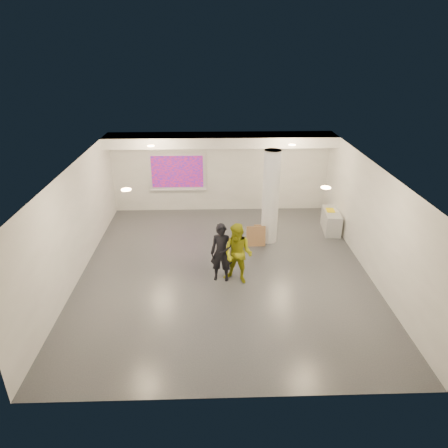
{
  "coord_description": "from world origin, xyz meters",
  "views": [
    {
      "loc": [
        -0.32,
        -9.79,
        5.93
      ],
      "look_at": [
        0.0,
        0.4,
        1.25
      ],
      "focal_mm": 32.0,
      "sensor_mm": 36.0,
      "label": 1
    }
  ],
  "objects_px": {
    "column": "(271,197)",
    "man": "(238,254)",
    "credenza": "(331,221)",
    "woman": "(222,253)",
    "projection_screen": "(177,172)"
  },
  "relations": [
    {
      "from": "column",
      "to": "woman",
      "type": "bearing_deg",
      "value": -124.86
    },
    {
      "from": "column",
      "to": "credenza",
      "type": "height_order",
      "value": "column"
    },
    {
      "from": "projection_screen",
      "to": "man",
      "type": "height_order",
      "value": "projection_screen"
    },
    {
      "from": "woman",
      "to": "man",
      "type": "xyz_separation_m",
      "value": [
        0.43,
        -0.12,
        0.02
      ]
    },
    {
      "from": "credenza",
      "to": "woman",
      "type": "height_order",
      "value": "woman"
    },
    {
      "from": "column",
      "to": "man",
      "type": "height_order",
      "value": "column"
    },
    {
      "from": "woman",
      "to": "column",
      "type": "bearing_deg",
      "value": 61.6
    },
    {
      "from": "woman",
      "to": "man",
      "type": "bearing_deg",
      "value": -8.88
    },
    {
      "from": "column",
      "to": "projection_screen",
      "type": "xyz_separation_m",
      "value": [
        -3.1,
        2.65,
        0.03
      ]
    },
    {
      "from": "column",
      "to": "credenza",
      "type": "bearing_deg",
      "value": 16.72
    },
    {
      "from": "column",
      "to": "woman",
      "type": "relative_size",
      "value": 1.83
    },
    {
      "from": "column",
      "to": "man",
      "type": "distance_m",
      "value": 2.75
    },
    {
      "from": "projection_screen",
      "to": "credenza",
      "type": "xyz_separation_m",
      "value": [
        5.32,
        -1.99,
        -1.17
      ]
    },
    {
      "from": "projection_screen",
      "to": "man",
      "type": "relative_size",
      "value": 1.25
    },
    {
      "from": "column",
      "to": "credenza",
      "type": "xyz_separation_m",
      "value": [
        2.22,
        0.67,
        -1.15
      ]
    }
  ]
}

